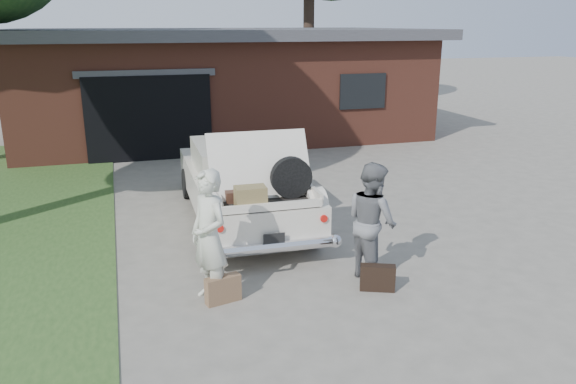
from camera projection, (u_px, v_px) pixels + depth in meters
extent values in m
plane|color=gray|center=(300.00, 278.00, 7.96)|extent=(90.00, 90.00, 0.00)
cube|color=brown|center=(220.00, 86.00, 18.33)|extent=(12.00, 7.00, 3.00)
cube|color=#4C4C51|center=(218.00, 34.00, 17.86)|extent=(12.80, 7.80, 0.30)
cube|color=black|center=(149.00, 118.00, 14.59)|extent=(3.20, 0.30, 2.20)
cube|color=#4C4C51|center=(146.00, 73.00, 14.19)|extent=(3.50, 0.12, 0.18)
cube|color=black|center=(363.00, 91.00, 16.07)|extent=(1.40, 0.08, 1.00)
cylinder|color=#38281E|center=(309.00, 39.00, 22.83)|extent=(0.44, 0.44, 5.69)
cube|color=silver|center=(242.00, 188.00, 10.20)|extent=(1.89, 4.71, 0.61)
cube|color=beige|center=(238.00, 156.00, 10.30)|extent=(1.59, 1.90, 0.49)
cube|color=black|center=(230.00, 147.00, 11.12)|extent=(1.45, 0.11, 0.41)
cube|color=black|center=(248.00, 169.00, 9.49)|extent=(1.45, 0.11, 0.41)
cylinder|color=black|center=(209.00, 238.00, 8.60)|extent=(0.22, 0.62, 0.62)
cylinder|color=black|center=(311.00, 228.00, 9.03)|extent=(0.22, 0.62, 0.62)
cylinder|color=black|center=(188.00, 183.00, 11.53)|extent=(0.22, 0.62, 0.62)
cylinder|color=black|center=(266.00, 178.00, 11.95)|extent=(0.22, 0.62, 0.62)
cylinder|color=silver|center=(274.00, 247.00, 8.06)|extent=(1.92, 0.22, 0.17)
cylinder|color=#A5140F|center=(219.00, 228.00, 7.82)|extent=(0.11, 0.10, 0.11)
cylinder|color=#A5140F|center=(323.00, 218.00, 8.22)|extent=(0.11, 0.10, 0.11)
cube|color=black|center=(274.00, 239.00, 8.01)|extent=(0.32, 0.03, 0.16)
cube|color=black|center=(264.00, 200.00, 8.47)|extent=(1.47, 1.06, 0.04)
cube|color=silver|center=(214.00, 198.00, 8.25)|extent=(0.08, 1.03, 0.17)
cube|color=silver|center=(311.00, 190.00, 8.63)|extent=(0.08, 1.03, 0.17)
cube|color=silver|center=(272.00, 207.00, 7.98)|extent=(1.49, 0.09, 0.11)
cube|color=silver|center=(260.00, 165.00, 8.56)|extent=(1.58, 0.59, 0.96)
cube|color=#4A2C1F|center=(242.00, 195.00, 8.39)|extent=(0.51, 0.34, 0.16)
cube|color=olive|center=(251.00, 197.00, 8.03)|extent=(0.45, 0.30, 0.31)
cube|color=black|center=(262.00, 190.00, 8.66)|extent=(0.48, 0.32, 0.15)
cylinder|color=black|center=(291.00, 177.00, 8.44)|extent=(0.63, 0.17, 0.63)
imported|color=beige|center=(209.00, 236.00, 7.11)|extent=(0.64, 0.75, 1.75)
imported|color=slate|center=(372.00, 221.00, 7.77)|extent=(0.76, 0.91, 1.67)
cube|color=#856143|center=(223.00, 289.00, 7.22)|extent=(0.48, 0.25, 0.36)
cube|color=black|center=(378.00, 278.00, 7.54)|extent=(0.49, 0.32, 0.36)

